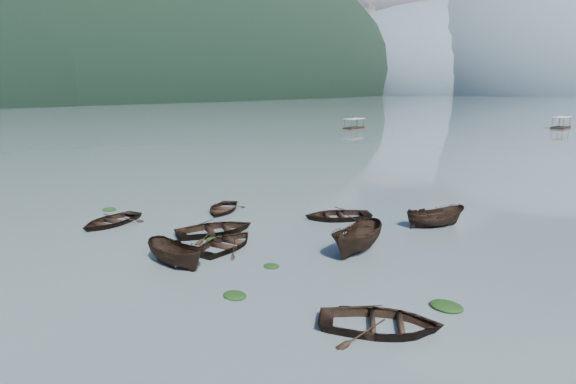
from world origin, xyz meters
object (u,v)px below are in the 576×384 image
Objects in this scene: rowboat_3 at (227,248)px; pontoon_left at (354,129)px; pontoon_centre at (561,128)px; rowboat_0 at (111,224)px.

pontoon_left is (-28.93, 74.83, 0.00)m from rowboat_3.
pontoon_left is at bearing -135.12° from pontoon_centre.
rowboat_0 is 0.66× the size of pontoon_centre.
rowboat_0 is 104.48m from pontoon_centre.
rowboat_3 is at bearing -85.55° from pontoon_centre.
pontoon_centre is (18.66, 102.80, 0.00)m from rowboat_0.
pontoon_left reaches higher than rowboat_3.
pontoon_centre is at bearing -99.52° from rowboat_3.
rowboat_3 is 80.23m from pontoon_left.
rowboat_3 is (9.20, 0.96, 0.00)m from rowboat_0.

